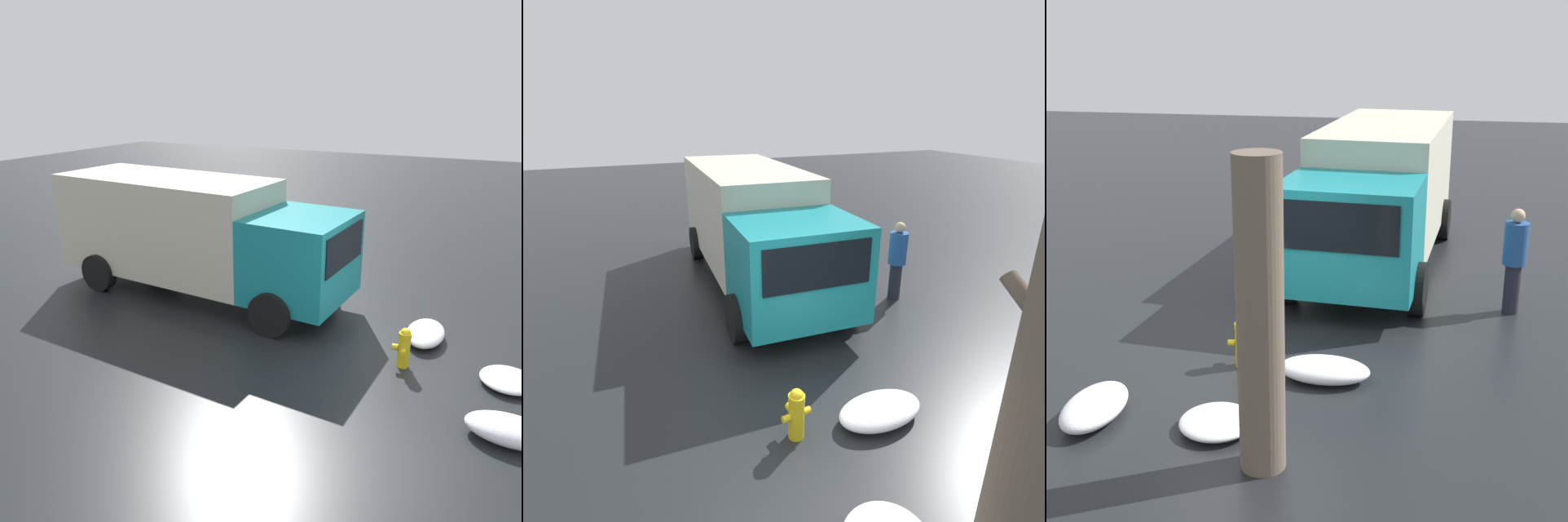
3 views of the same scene
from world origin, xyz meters
The scene contains 8 objects.
ground_plane centered at (0.00, 0.00, 0.00)m, with size 60.00×60.00×0.00m, color black.
fire_hydrant centered at (0.01, 0.00, 0.38)m, with size 0.32×0.41×0.74m.
tree_trunk centered at (-2.30, -0.89, 1.72)m, with size 0.76×0.50×3.42m.
delivery_truck centered at (5.18, -1.34, 1.50)m, with size 7.24×2.90×2.71m.
pedestrian centered at (2.85, -3.82, 0.97)m, with size 0.39×0.39×1.78m.
snow_pile_by_hydrant centered at (-0.19, -1.19, 0.15)m, with size 0.70×1.25×0.30m.
snow_pile_curbside centered at (-1.75, 1.36, 0.16)m, with size 1.19×0.69×0.33m.
snow_pile_by_tree centered at (-1.69, -0.17, 0.10)m, with size 0.89×0.90×0.20m.
Camera 3 is at (-8.93, -2.71, 4.53)m, focal length 50.00 mm.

